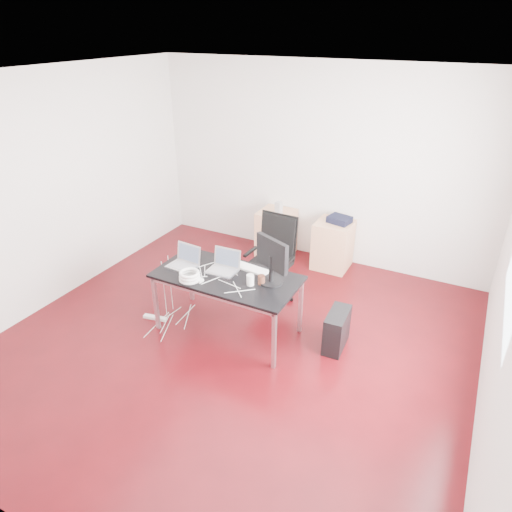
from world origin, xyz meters
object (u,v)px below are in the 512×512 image
at_px(office_chair, 272,255).
at_px(pc_tower, 337,330).
at_px(filing_cabinet_right, 333,245).
at_px(filing_cabinet_left, 276,233).
at_px(desk, 227,280).

height_order(office_chair, pc_tower, office_chair).
distance_m(office_chair, filing_cabinet_right, 1.24).
height_order(filing_cabinet_right, pc_tower, filing_cabinet_right).
distance_m(filing_cabinet_left, pc_tower, 2.35).
height_order(office_chair, filing_cabinet_left, office_chair).
bearing_deg(pc_tower, filing_cabinet_right, 107.48).
height_order(office_chair, filing_cabinet_right, office_chair).
distance_m(office_chair, filing_cabinet_left, 1.25).
bearing_deg(filing_cabinet_left, office_chair, -67.33).
height_order(desk, filing_cabinet_left, desk).
distance_m(desk, office_chair, 0.92).
bearing_deg(filing_cabinet_left, desk, -80.40).
bearing_deg(office_chair, desk, -95.22).
bearing_deg(filing_cabinet_right, desk, -105.30).
xyz_separation_m(filing_cabinet_left, filing_cabinet_right, (0.90, 0.00, 0.00)).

